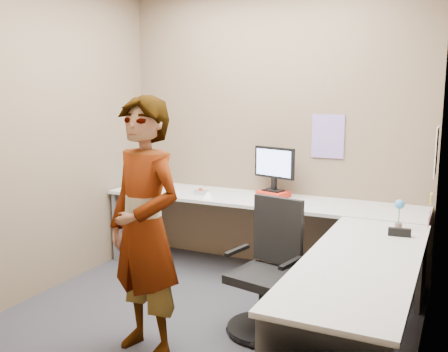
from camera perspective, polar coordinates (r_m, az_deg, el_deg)
The scene contains 20 objects.
ground at distance 4.02m, azimuth -1.52°, elevation -15.50°, with size 3.00×3.00×0.00m, color #28272C.
wall_back at distance 4.84m, azimuth 5.48°, elevation 5.40°, with size 3.00×3.00×0.00m, color brown.
wall_right at distance 3.25m, azimuth 22.61°, elevation 2.59°, with size 2.70×2.70×0.00m, color brown.
wall_left at distance 4.54m, azimuth -18.77°, elevation 4.64°, with size 2.70×2.70×0.00m, color brown.
desk at distance 3.98m, azimuth 6.66°, elevation -6.73°, with size 2.98×2.58×0.73m.
paper_ream at distance 4.70m, azimuth 5.64°, elevation -2.04°, with size 0.27×0.20×0.05m, color #B52512.
monitor at distance 4.66m, azimuth 5.76°, elevation 1.24°, with size 0.43×0.18×0.41m.
laptop at distance 5.29m, azimuth -8.81°, elevation -0.47°, with size 0.39×0.38×0.21m.
trackball_mouse at distance 4.76m, azimuth -2.63°, elevation -1.86°, with size 0.12×0.08×0.07m.
origami at distance 4.64m, azimuth -1.87°, elevation -2.12°, with size 0.10×0.10×0.06m, color white.
stapler at distance 3.63m, azimuth 19.42°, elevation -6.08°, with size 0.15×0.04×0.06m, color black.
flower at distance 3.79m, azimuth 19.40°, elevation -3.60°, with size 0.07×0.07×0.22m.
calendar_purple at distance 4.67m, azimuth 11.78°, elevation 4.47°, with size 0.30×0.01×0.40m, color #846BB7.
calendar_white at distance 4.16m, azimuth 23.10°, elevation 2.57°, with size 0.01×0.28×0.38m, color white.
sticky_note_a at distance 3.86m, azimuth 22.55°, elevation -2.41°, with size 0.01×0.07×0.07m, color #F2E059.
sticky_note_b at distance 3.94m, azimuth 22.47°, elevation -4.12°, with size 0.01×0.07×0.07m, color pink.
sticky_note_c at distance 3.82m, azimuth 22.34°, elevation -4.81°, with size 0.01×0.07×0.07m, color pink.
sticky_note_d at distance 4.01m, azimuth 22.65°, elevation -2.41°, with size 0.01×0.07×0.07m, color #F2E059.
office_chair at distance 3.64m, azimuth 4.93°, elevation -11.68°, with size 0.53×0.50×0.94m.
person at distance 3.23m, azimuth -9.04°, elevation -5.99°, with size 0.61×0.40×1.69m, color #999399.
Camera 1 is at (1.66, -3.23, 1.71)m, focal length 40.00 mm.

